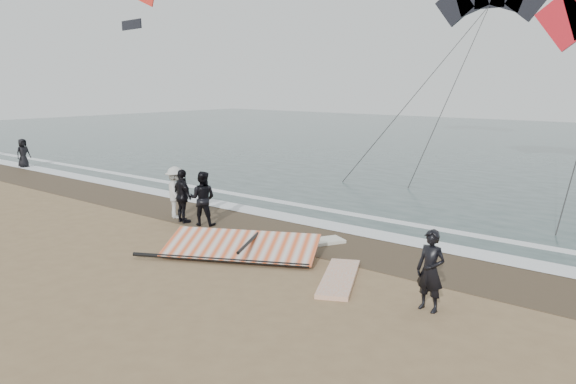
# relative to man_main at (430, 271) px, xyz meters

# --- Properties ---
(ground) EXTENTS (120.00, 120.00, 0.00)m
(ground) POSITION_rel_man_main_xyz_m (-3.25, -1.80, -0.80)
(ground) COLOR #8C704C
(ground) RESTS_ON ground
(wet_sand) EXTENTS (120.00, 2.80, 0.01)m
(wet_sand) POSITION_rel_man_main_xyz_m (-3.25, 2.70, -0.80)
(wet_sand) COLOR #4C3D2B
(wet_sand) RESTS_ON ground
(foam_near) EXTENTS (120.00, 0.90, 0.01)m
(foam_near) POSITION_rel_man_main_xyz_m (-3.25, 4.10, -0.78)
(foam_near) COLOR white
(foam_near) RESTS_ON sea
(foam_far) EXTENTS (120.00, 0.45, 0.01)m
(foam_far) POSITION_rel_man_main_xyz_m (-3.25, 5.80, -0.78)
(foam_far) COLOR white
(foam_far) RESTS_ON sea
(man_main) EXTENTS (0.63, 0.45, 1.61)m
(man_main) POSITION_rel_man_main_xyz_m (0.00, 0.00, 0.00)
(man_main) COLOR black
(man_main) RESTS_ON ground
(board_white) EXTENTS (1.73, 2.52, 0.10)m
(board_white) POSITION_rel_man_main_xyz_m (-2.30, 0.29, -0.75)
(board_white) COLOR silver
(board_white) RESTS_ON ground
(board_cream) EXTENTS (1.58, 2.33, 0.10)m
(board_cream) POSITION_rel_man_main_xyz_m (-4.56, 1.94, -0.76)
(board_cream) COLOR silver
(board_cream) RESTS_ON ground
(trio_cluster) EXTENTS (2.54, 1.16, 1.70)m
(trio_cluster) POSITION_rel_man_main_xyz_m (-9.11, 1.72, 0.04)
(trio_cluster) COLOR black
(trio_cluster) RESTS_ON ground
(sail_rig) EXTENTS (4.14, 3.41, 0.51)m
(sail_rig) POSITION_rel_man_main_xyz_m (-5.27, 0.29, -0.61)
(sail_rig) COLOR black
(sail_rig) RESTS_ON ground
(kite_dark) EXTENTS (8.34, 8.31, 18.75)m
(kite_dark) POSITION_rel_man_main_xyz_m (-9.20, 26.99, 8.50)
(kite_dark) COLOR black
(kite_dark) RESTS_ON ground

